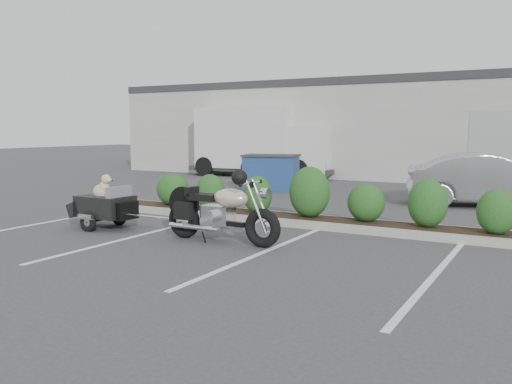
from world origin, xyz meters
The scene contains 8 objects.
ground centered at (0.00, 0.00, 0.00)m, with size 90.00×90.00×0.00m, color #38383A.
planter_kerb centered at (1.00, 2.20, 0.07)m, with size 12.00×1.00×0.15m, color #9E9E93.
building centered at (0.00, 17.00, 2.00)m, with size 26.00×10.00×4.00m, color #9EA099.
motorcycle centered at (0.17, -0.21, 0.53)m, with size 2.32×0.78×1.34m.
pet_trailer centered at (-2.61, -0.18, 0.47)m, with size 1.85×1.03×1.11m.
sedan centered at (3.79, 6.95, 0.69)m, with size 1.45×4.16×1.37m, color #A6A5AC.
dumpster centered at (-2.88, 7.50, 0.59)m, with size 2.02×1.63×1.16m.
delivery_truck centered at (-5.62, 12.08, 1.39)m, with size 6.46×2.63×2.89m.
Camera 1 is at (5.30, -8.07, 1.99)m, focal length 38.00 mm.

